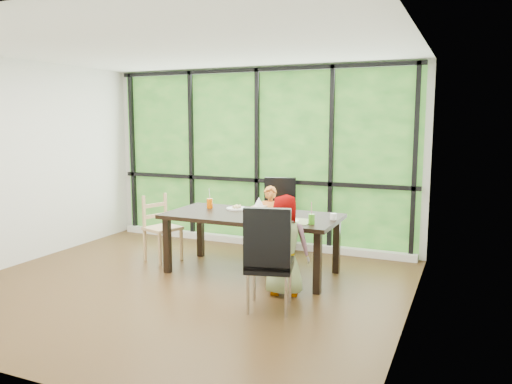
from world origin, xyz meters
TOP-DOWN VIEW (x-y plane):
  - ground at (0.00, 0.00)m, footprint 5.00×5.00m
  - back_wall at (0.00, 2.25)m, footprint 5.00×0.00m
  - foliage_backdrop at (0.00, 2.23)m, footprint 4.80×0.02m
  - window_mullions at (0.00, 2.19)m, footprint 4.80×0.06m
  - window_sill at (0.00, 2.15)m, footprint 4.80×0.12m
  - dining_table at (0.52, 0.83)m, footprint 2.25×1.25m
  - chair_window_leather at (0.49, 1.84)m, footprint 0.57×0.57m
  - chair_interior_leather at (1.18, -0.22)m, footprint 0.56×0.56m
  - chair_end_beech at (-0.82, 0.85)m, footprint 0.52×0.53m
  - child_toddler at (0.52, 1.45)m, footprint 0.39×0.27m
  - child_older at (1.16, 0.24)m, footprint 0.60×0.45m
  - placemat at (1.10, 0.62)m, footprint 0.48×0.35m
  - plate_far at (0.19, 1.08)m, footprint 0.27×0.27m
  - plate_near at (1.10, 0.60)m, footprint 0.22×0.22m
  - orange_cup at (-0.18, 1.01)m, footprint 0.08×0.08m
  - green_cup at (1.38, 0.55)m, footprint 0.07×0.07m
  - white_mug at (1.54, 0.89)m, footprint 0.07×0.07m
  - tissue_box at (0.68, 0.68)m, footprint 0.16×0.16m
  - crepe_rolls_far at (0.19, 1.08)m, footprint 0.10×0.12m
  - crepe_rolls_near at (1.10, 0.60)m, footprint 0.10×0.12m
  - straw_white at (-0.18, 1.01)m, footprint 0.01×0.04m
  - straw_pink at (1.38, 0.55)m, footprint 0.01×0.04m
  - tissue at (0.68, 0.68)m, footprint 0.12×0.12m

SIDE VIEW (x-z plane):
  - ground at x=0.00m, z-range 0.00..0.00m
  - window_sill at x=0.00m, z-range 0.00..0.10m
  - dining_table at x=0.52m, z-range 0.00..0.75m
  - chair_end_beech at x=-0.82m, z-range 0.00..0.90m
  - child_toddler at x=0.52m, z-range 0.00..1.03m
  - chair_window_leather at x=0.49m, z-range 0.00..1.08m
  - chair_interior_leather at x=1.18m, z-range 0.00..1.08m
  - child_older at x=1.16m, z-range 0.00..1.12m
  - placemat at x=1.10m, z-range 0.75..0.76m
  - plate_near at x=1.10m, z-range 0.75..0.76m
  - plate_far at x=0.19m, z-range 0.75..0.77m
  - crepe_rolls_near at x=1.10m, z-range 0.76..0.80m
  - crepe_rolls_far at x=0.19m, z-range 0.77..0.80m
  - white_mug at x=1.54m, z-range 0.75..0.83m
  - green_cup at x=1.38m, z-range 0.75..0.87m
  - orange_cup at x=-0.18m, z-range 0.75..0.88m
  - tissue_box at x=0.68m, z-range 0.75..0.89m
  - straw_pink at x=1.38m, z-range 0.81..1.01m
  - straw_white at x=-0.18m, z-range 0.82..1.02m
  - tissue at x=0.68m, z-range 0.89..1.00m
  - back_wall at x=0.00m, z-range -1.15..3.85m
  - foliage_backdrop at x=0.00m, z-range 0.03..2.67m
  - window_mullions at x=0.00m, z-range 0.03..2.67m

